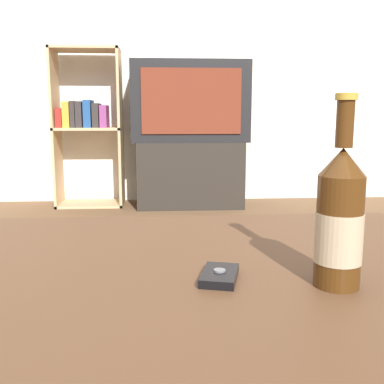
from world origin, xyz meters
The scene contains 7 objects.
back_wall centered at (0.00, 3.02, 1.30)m, with size 8.00×0.05×2.60m.
coffee_table centered at (0.00, 0.00, 0.39)m, with size 1.32×0.82×0.45m.
tv_stand centered at (0.28, 2.74, 0.25)m, with size 0.81×0.41×0.51m.
television centered at (0.28, 2.74, 0.81)m, with size 0.88×0.40×0.60m.
bookshelf centered at (-0.51, 2.81, 0.64)m, with size 0.52×0.30×1.21m.
beer_bottle centered at (0.33, -0.10, 0.55)m, with size 0.07×0.07×0.30m.
cell_phone centered at (0.16, -0.06, 0.45)m, with size 0.08×0.10×0.02m.
Camera 1 is at (0.06, -0.75, 0.71)m, focal length 42.00 mm.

